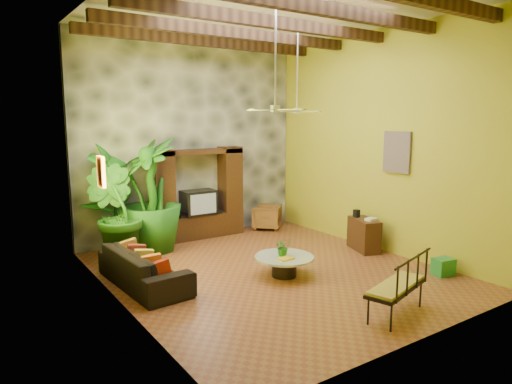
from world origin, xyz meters
TOP-DOWN VIEW (x-y plane):
  - ground at (0.00, 0.00)m, footprint 7.00×7.00m
  - ceiling at (0.00, 0.00)m, footprint 6.00×7.00m
  - back_wall at (0.00, 3.50)m, footprint 6.00×0.02m
  - left_wall at (-3.00, 0.00)m, footprint 0.02×7.00m
  - right_wall at (3.00, 0.00)m, footprint 0.02×7.00m
  - stone_accent_wall at (0.00, 3.44)m, footprint 5.98×0.10m
  - ceiling_beams at (0.00, 0.00)m, footprint 5.95×5.36m
  - entertainment_center at (0.00, 3.14)m, footprint 2.40×0.55m
  - ceiling_fan_front at (-0.20, -0.40)m, footprint 1.28×1.28m
  - ceiling_fan_back at (1.60, 1.20)m, footprint 1.28×1.28m
  - wall_art_mask at (-2.96, 1.00)m, footprint 0.06×0.32m
  - wall_art_painting at (2.96, -0.60)m, footprint 0.06×0.70m
  - sofa at (-2.38, 0.66)m, footprint 1.04×2.35m
  - wicker_armchair at (2.00, 2.93)m, footprint 1.03×1.03m
  - tall_plant_a at (-2.12, 3.15)m, footprint 1.62×1.54m
  - tall_plant_b at (-2.37, 2.30)m, footprint 1.48×1.47m
  - tall_plant_c at (-1.43, 2.69)m, footprint 1.53×1.53m
  - coffee_table at (0.04, -0.40)m, footprint 1.15×1.15m
  - centerpiece_plant at (0.05, -0.35)m, footprint 0.36×0.33m
  - yellow_tray at (-0.07, -0.58)m, footprint 0.30×0.23m
  - iron_bench at (0.38, -2.86)m, footprint 1.41×0.84m
  - side_console at (2.65, -0.03)m, footprint 0.71×1.01m
  - green_bin at (2.65, -2.09)m, footprint 0.43×0.35m

SIDE VIEW (x-z plane):
  - ground at x=0.00m, z-range 0.00..0.00m
  - green_bin at x=2.65m, z-range 0.00..0.34m
  - coffee_table at x=0.04m, z-range 0.06..0.46m
  - sofa at x=-2.38m, z-range 0.00..0.67m
  - wicker_armchair at x=2.00m, z-range 0.00..0.67m
  - side_console at x=2.65m, z-range 0.00..0.74m
  - yellow_tray at x=-0.07m, z-range 0.40..0.43m
  - iron_bench at x=0.38m, z-range 0.27..0.83m
  - centerpiece_plant at x=0.05m, z-range 0.40..0.75m
  - entertainment_center at x=0.00m, z-range -0.18..2.12m
  - tall_plant_b at x=-2.37m, z-range 0.00..2.10m
  - tall_plant_a at x=-2.12m, z-range 0.00..2.55m
  - tall_plant_c at x=-1.43m, z-range 0.00..2.60m
  - wall_art_mask at x=-2.96m, z-range 1.83..2.38m
  - wall_art_painting at x=2.96m, z-range 1.85..2.75m
  - back_wall at x=0.00m, z-range 0.00..5.00m
  - left_wall at x=-3.00m, z-range 0.00..5.00m
  - right_wall at x=3.00m, z-range 0.00..5.00m
  - stone_accent_wall at x=0.00m, z-range 0.01..4.99m
  - ceiling_fan_front at x=-0.20m, z-range 2.47..4.33m
  - ceiling_fan_back at x=1.60m, z-range 2.47..4.33m
  - ceiling_beams at x=0.00m, z-range 4.67..4.89m
  - ceiling at x=0.00m, z-range 4.99..5.01m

